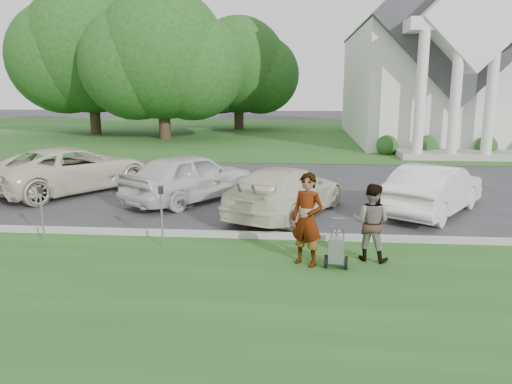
# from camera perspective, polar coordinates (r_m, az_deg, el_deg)

# --- Properties ---
(ground) EXTENTS (120.00, 120.00, 0.00)m
(ground) POSITION_cam_1_polar(r_m,az_deg,el_deg) (11.28, -0.10, -6.17)
(ground) COLOR #333335
(ground) RESTS_ON ground
(grass_strip) EXTENTS (80.00, 7.00, 0.01)m
(grass_strip) POSITION_cam_1_polar(r_m,az_deg,el_deg) (8.50, -1.94, -12.48)
(grass_strip) COLOR #22531C
(grass_strip) RESTS_ON ground
(church_lawn) EXTENTS (80.00, 30.00, 0.01)m
(church_lawn) POSITION_cam_1_polar(r_m,az_deg,el_deg) (37.85, 3.56, 6.76)
(church_lawn) COLOR #22531C
(church_lawn) RESTS_ON ground
(curb) EXTENTS (80.00, 0.18, 0.15)m
(curb) POSITION_cam_1_polar(r_m,az_deg,el_deg) (11.78, 0.14, -4.99)
(curb) COLOR #9E9E93
(curb) RESTS_ON ground
(church) EXTENTS (9.19, 19.00, 24.10)m
(church) POSITION_cam_1_polar(r_m,az_deg,el_deg) (34.81, 19.06, 15.45)
(church) COLOR white
(church) RESTS_ON ground
(tree_left) EXTENTS (10.63, 8.40, 9.71)m
(tree_left) POSITION_cam_1_polar(r_m,az_deg,el_deg) (33.90, -10.69, 14.59)
(tree_left) COLOR #332316
(tree_left) RESTS_ON ground
(tree_far) EXTENTS (11.64, 9.20, 10.73)m
(tree_far) POSITION_cam_1_polar(r_m,az_deg,el_deg) (38.73, -18.37, 14.73)
(tree_far) COLOR #332316
(tree_far) RESTS_ON ground
(tree_back) EXTENTS (9.61, 7.60, 8.89)m
(tree_back) POSITION_cam_1_polar(r_m,az_deg,el_deg) (40.98, -2.02, 13.80)
(tree_back) COLOR #332316
(tree_back) RESTS_ON ground
(striping_cart) EXTENTS (0.48, 0.93, 0.84)m
(striping_cart) POSITION_cam_1_polar(r_m,az_deg,el_deg) (9.96, 9.17, -6.67)
(striping_cart) COLOR black
(striping_cart) RESTS_ON ground
(person_left) EXTENTS (0.81, 0.73, 1.87)m
(person_left) POSITION_cam_1_polar(r_m,az_deg,el_deg) (9.90, 5.86, -3.23)
(person_left) COLOR #999999
(person_left) RESTS_ON ground
(person_right) EXTENTS (0.94, 0.83, 1.60)m
(person_right) POSITION_cam_1_polar(r_m,az_deg,el_deg) (10.42, 12.99, -3.46)
(person_right) COLOR #999999
(person_right) RESTS_ON ground
(parking_meter_near) EXTENTS (0.10, 0.09, 1.41)m
(parking_meter_near) POSITION_cam_1_polar(r_m,az_deg,el_deg) (11.18, -10.75, -1.83)
(parking_meter_near) COLOR gray
(parking_meter_near) RESTS_ON ground
(parking_meter_far) EXTENTS (0.10, 0.09, 1.32)m
(parking_meter_far) POSITION_cam_1_polar(r_m,az_deg,el_deg) (12.42, -23.33, -1.50)
(parking_meter_far) COLOR gray
(parking_meter_far) RESTS_ON ground
(car_a) EXTENTS (5.13, 5.93, 1.52)m
(car_a) POSITION_cam_1_polar(r_m,az_deg,el_deg) (17.92, -20.19, 2.45)
(car_a) COLOR beige
(car_a) RESTS_ON ground
(car_b) EXTENTS (4.06, 4.71, 1.53)m
(car_b) POSITION_cam_1_polar(r_m,az_deg,el_deg) (15.56, -7.54, 1.74)
(car_b) COLOR silver
(car_b) RESTS_ON ground
(car_c) EXTENTS (3.70, 5.01, 1.35)m
(car_c) POSITION_cam_1_polar(r_m,az_deg,el_deg) (13.79, 3.42, 0.10)
(car_c) COLOR beige
(car_c) RESTS_ON ground
(car_d) EXTENTS (3.57, 4.34, 1.39)m
(car_d) POSITION_cam_1_polar(r_m,az_deg,el_deg) (14.77, 19.68, 0.30)
(car_d) COLOR white
(car_d) RESTS_ON ground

